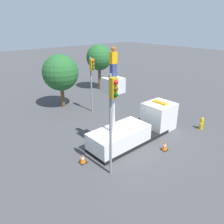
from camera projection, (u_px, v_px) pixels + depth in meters
ground_plane at (130, 141)px, 15.82m from camera, size 120.00×120.00×0.00m
bucket_truck at (136, 128)px, 15.85m from camera, size 7.58×2.09×4.96m
worker at (113, 63)px, 12.57m from camera, size 0.40×0.26×1.75m
traffic_light_pole at (112, 108)px, 10.83m from camera, size 0.34×0.57×5.77m
traffic_light_across at (92, 74)px, 19.62m from camera, size 0.34×0.57×5.17m
fire_hydrant at (202, 123)px, 17.49m from camera, size 0.52×0.28×1.00m
traffic_cone_rear at (83, 159)px, 13.33m from camera, size 0.44×0.44×0.61m
traffic_cone_curbside at (165, 146)px, 14.64m from camera, size 0.40×0.40×0.67m
tree_left_bg at (60, 73)px, 20.98m from camera, size 3.48×3.48×5.23m
tree_right_bg at (99, 58)px, 26.61m from camera, size 3.12×3.12×5.55m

